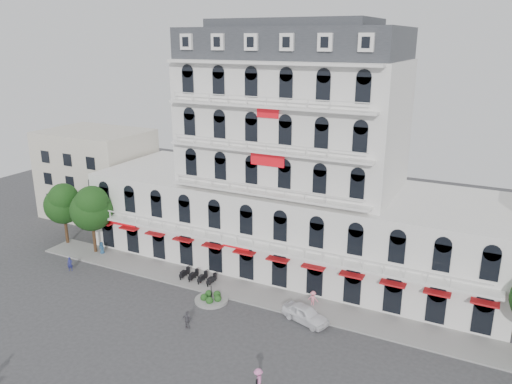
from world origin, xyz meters
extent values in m
plane|color=#38383A|center=(0.00, 0.00, 0.00)|extent=(120.00, 120.00, 0.00)
cube|color=gray|center=(0.00, 9.00, 0.08)|extent=(53.00, 4.00, 0.16)
cube|color=silver|center=(0.00, 18.00, 4.50)|extent=(45.00, 14.00, 9.00)
cube|color=silver|center=(0.00, 18.00, 15.50)|extent=(22.00, 12.00, 13.00)
cube|color=#2D3035|center=(0.00, 18.00, 23.50)|extent=(21.56, 11.76, 3.00)
cube|color=#2D3035|center=(0.00, 18.00, 25.40)|extent=(15.84, 8.64, 0.80)
cube|color=red|center=(0.00, 10.50, 3.50)|extent=(40.50, 1.00, 0.15)
cube|color=red|center=(0.00, 11.88, 13.00)|extent=(3.50, 0.10, 1.40)
cube|color=beige|center=(-30.00, 20.00, 6.00)|extent=(14.00, 10.00, 12.00)
cylinder|color=gray|center=(-3.00, 6.00, 0.12)|extent=(3.20, 3.20, 0.24)
cylinder|color=black|center=(-3.00, 6.00, 0.90)|extent=(0.08, 0.08, 1.40)
sphere|color=#22531B|center=(-2.30, 6.00, 0.45)|extent=(0.70, 0.70, 0.70)
sphere|color=#22531B|center=(-2.78, 6.66, 0.45)|extent=(0.70, 0.70, 0.70)
sphere|color=#22531B|center=(-3.56, 6.42, 0.45)|extent=(0.70, 0.70, 0.70)
sphere|color=#22531B|center=(-3.57, 5.60, 0.45)|extent=(0.70, 0.70, 0.70)
sphere|color=#22531B|center=(-2.80, 5.33, 0.45)|extent=(0.70, 0.70, 0.70)
cylinder|color=#382314|center=(-26.00, 10.00, 1.76)|extent=(0.36, 0.36, 3.52)
sphere|color=#143410|center=(-26.00, 10.00, 4.96)|extent=(4.48, 4.48, 4.48)
sphere|color=#143410|center=(-25.50, 9.70, 6.00)|extent=(3.52, 3.52, 3.52)
sphere|color=#143410|center=(-26.40, 10.30, 5.60)|extent=(3.20, 3.20, 3.20)
cylinder|color=#382314|center=(-21.00, 9.50, 1.87)|extent=(0.36, 0.36, 3.74)
sphere|color=#143410|center=(-21.00, 9.50, 5.27)|extent=(4.76, 4.76, 4.76)
sphere|color=#143410|center=(-20.50, 9.20, 6.38)|extent=(3.74, 3.74, 3.74)
sphere|color=#143410|center=(-21.40, 9.80, 5.95)|extent=(3.40, 3.40, 3.40)
imported|color=white|center=(6.27, 6.69, 0.75)|extent=(4.75, 3.05, 1.51)
imported|color=pink|center=(6.88, -3.80, 1.33)|extent=(1.10, 1.31, 1.76)
imported|color=navy|center=(-20.00, 9.50, 0.77)|extent=(0.76, 0.50, 1.54)
imported|color=#57555C|center=(-2.38, 1.09, 0.82)|extent=(1.01, 0.53, 1.65)
imported|color=pink|center=(5.95, 9.50, 0.77)|extent=(0.99, 0.57, 1.53)
imported|color=navy|center=(-20.00, 4.73, 0.77)|extent=(0.67, 0.63, 1.54)
camera|label=1|loc=(19.87, -29.87, 23.96)|focal=35.00mm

